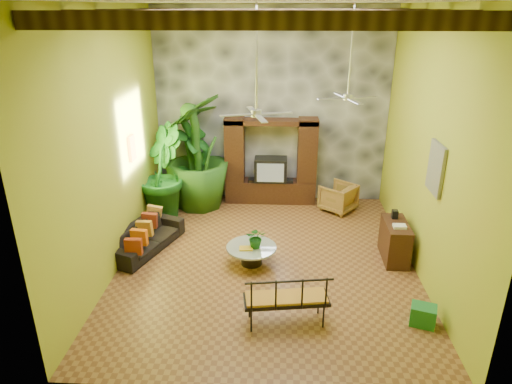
# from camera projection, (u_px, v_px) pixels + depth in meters

# --- Properties ---
(ground) EXTENTS (7.00, 7.00, 0.00)m
(ground) POSITION_uv_depth(u_px,v_px,m) (267.00, 260.00, 9.54)
(ground) COLOR brown
(ground) RESTS_ON ground
(ceiling) EXTENTS (6.00, 7.00, 0.02)m
(ceiling) POSITION_uv_depth(u_px,v_px,m) (270.00, 2.00, 7.65)
(ceiling) COLOR silver
(ceiling) RESTS_ON back_wall
(back_wall) EXTENTS (6.00, 0.02, 5.00)m
(back_wall) POSITION_uv_depth(u_px,v_px,m) (272.00, 107.00, 11.83)
(back_wall) COLOR #A4B629
(back_wall) RESTS_ON ground
(left_wall) EXTENTS (0.02, 7.00, 5.00)m
(left_wall) POSITION_uv_depth(u_px,v_px,m) (112.00, 143.00, 8.74)
(left_wall) COLOR #A4B629
(left_wall) RESTS_ON ground
(right_wall) EXTENTS (0.02, 7.00, 5.00)m
(right_wall) POSITION_uv_depth(u_px,v_px,m) (430.00, 148.00, 8.46)
(right_wall) COLOR #A4B629
(right_wall) RESTS_ON ground
(stone_accent_wall) EXTENTS (5.98, 0.10, 4.98)m
(stone_accent_wall) POSITION_uv_depth(u_px,v_px,m) (272.00, 108.00, 11.78)
(stone_accent_wall) COLOR #3D3E45
(stone_accent_wall) RESTS_ON ground
(ceiling_beams) EXTENTS (5.95, 5.36, 0.22)m
(ceiling_beams) POSITION_uv_depth(u_px,v_px,m) (269.00, 16.00, 7.73)
(ceiling_beams) COLOR #352411
(ceiling_beams) RESTS_ON ceiling
(entertainment_center) EXTENTS (2.40, 0.55, 2.30)m
(entertainment_center) POSITION_uv_depth(u_px,v_px,m) (271.00, 168.00, 12.08)
(entertainment_center) COLOR black
(entertainment_center) RESTS_ON ground
(ceiling_fan_front) EXTENTS (1.28, 1.28, 1.86)m
(ceiling_fan_front) POSITION_uv_depth(u_px,v_px,m) (257.00, 102.00, 7.90)
(ceiling_fan_front) COLOR #B7B6BB
(ceiling_fan_front) RESTS_ON ceiling
(ceiling_fan_back) EXTENTS (1.28, 1.28, 1.86)m
(ceiling_fan_back) POSITION_uv_depth(u_px,v_px,m) (349.00, 87.00, 9.29)
(ceiling_fan_back) COLOR #B7B6BB
(ceiling_fan_back) RESTS_ON ceiling
(wall_art_mask) EXTENTS (0.06, 0.32, 0.55)m
(wall_art_mask) POSITION_uv_depth(u_px,v_px,m) (132.00, 148.00, 9.81)
(wall_art_mask) COLOR gold
(wall_art_mask) RESTS_ON left_wall
(wall_art_painting) EXTENTS (0.06, 0.70, 0.90)m
(wall_art_painting) POSITION_uv_depth(u_px,v_px,m) (436.00, 168.00, 7.98)
(wall_art_painting) COLOR teal
(wall_art_painting) RESTS_ON right_wall
(sofa) EXTENTS (1.41, 2.10, 0.57)m
(sofa) POSITION_uv_depth(u_px,v_px,m) (146.00, 237.00, 9.89)
(sofa) COLOR black
(sofa) RESTS_ON ground
(wicker_armchair) EXTENTS (1.10, 1.10, 0.72)m
(wicker_armchair) POSITION_uv_depth(u_px,v_px,m) (338.00, 197.00, 11.76)
(wicker_armchair) COLOR brown
(wicker_armchair) RESTS_ON ground
(tall_plant_a) EXTENTS (1.32, 1.46, 2.31)m
(tall_plant_a) POSITION_uv_depth(u_px,v_px,m) (194.00, 162.00, 11.94)
(tall_plant_a) COLOR #1D641A
(tall_plant_a) RESTS_ON ground
(tall_plant_b) EXTENTS (1.29, 1.48, 2.35)m
(tall_plant_b) POSITION_uv_depth(u_px,v_px,m) (161.00, 173.00, 11.07)
(tall_plant_b) COLOR #185C1D
(tall_plant_b) RESTS_ON ground
(tall_plant_c) EXTENTS (2.09, 2.09, 2.96)m
(tall_plant_c) POSITION_uv_depth(u_px,v_px,m) (197.00, 152.00, 11.62)
(tall_plant_c) COLOR #245717
(tall_plant_c) RESTS_ON ground
(coffee_table) EXTENTS (1.02, 1.02, 0.40)m
(coffee_table) POSITION_uv_depth(u_px,v_px,m) (251.00, 253.00, 9.33)
(coffee_table) COLOR black
(coffee_table) RESTS_ON ground
(centerpiece_plant) EXTENTS (0.40, 0.35, 0.44)m
(centerpiece_plant) POSITION_uv_depth(u_px,v_px,m) (256.00, 238.00, 9.16)
(centerpiece_plant) COLOR #195817
(centerpiece_plant) RESTS_ON coffee_table
(yellow_tray) EXTENTS (0.28, 0.21, 0.03)m
(yellow_tray) POSITION_uv_depth(u_px,v_px,m) (246.00, 248.00, 9.17)
(yellow_tray) COLOR #F9FF1B
(yellow_tray) RESTS_ON coffee_table
(iron_bench) EXTENTS (1.45, 0.70, 0.57)m
(iron_bench) POSITION_uv_depth(u_px,v_px,m) (286.00, 298.00, 7.40)
(iron_bench) COLOR black
(iron_bench) RESTS_ON ground
(side_console) EXTENTS (0.48, 1.03, 0.82)m
(side_console) POSITION_uv_depth(u_px,v_px,m) (395.00, 241.00, 9.47)
(side_console) COLOR #3B1A12
(side_console) RESTS_ON ground
(green_bin) EXTENTS (0.48, 0.41, 0.35)m
(green_bin) POSITION_uv_depth(u_px,v_px,m) (423.00, 315.00, 7.57)
(green_bin) COLOR #1F772D
(green_bin) RESTS_ON ground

